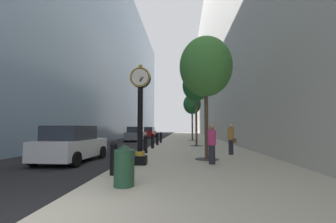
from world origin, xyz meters
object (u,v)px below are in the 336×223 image
at_px(street_tree_mid_near, 196,86).
at_px(pedestrian_by_clock, 212,143).
at_px(bollard_fourth, 153,141).
at_px(street_tree_near, 206,67).
at_px(bollard_fifth, 157,139).
at_px(car_grey_mid, 136,134).
at_px(bollard_third, 146,144).
at_px(street_clock, 140,109).
at_px(trash_bin, 124,165).
at_px(car_red_near, 149,133).
at_px(car_white_far, 72,144).
at_px(street_tree_mid_far, 192,104).
at_px(bollard_nearest, 114,157).
at_px(bollard_sixth, 161,137).
at_px(pedestrian_walking, 231,138).

distance_m(street_tree_mid_near, pedestrian_by_clock, 10.29).
distance_m(bollard_fourth, street_tree_near, 7.55).
relative_size(bollard_fifth, car_grey_mid, 0.23).
distance_m(bollard_third, pedestrian_by_clock, 5.13).
bearing_deg(street_clock, trash_bin, -85.91).
relative_size(street_clock, pedestrian_by_clock, 2.54).
height_order(car_red_near, car_white_far, car_red_near).
xyz_separation_m(street_tree_mid_far, trash_bin, (-2.62, -21.26, -3.70)).
relative_size(bollard_nearest, car_grey_mid, 0.23).
distance_m(bollard_nearest, street_tree_near, 6.32).
height_order(street_tree_mid_far, car_white_far, street_tree_mid_far).
relative_size(bollard_third, car_grey_mid, 0.23).
relative_size(street_tree_mid_near, street_tree_mid_far, 1.15).
height_order(bollard_fourth, car_red_near, car_red_near).
xyz_separation_m(bollard_sixth, pedestrian_walking, (4.86, -9.80, 0.36)).
height_order(street_tree_mid_near, pedestrian_by_clock, street_tree_mid_near).
height_order(bollard_third, pedestrian_walking, pedestrian_walking).
bearing_deg(car_white_far, street_tree_mid_far, 68.60).
distance_m(street_tree_mid_far, trash_bin, 21.73).
distance_m(street_tree_near, pedestrian_by_clock, 3.81).
bearing_deg(street_tree_near, street_tree_mid_near, 90.00).
bearing_deg(bollard_fifth, street_tree_mid_near, -10.95).
xyz_separation_m(bollard_fifth, street_tree_near, (3.31, -8.71, 3.85)).
xyz_separation_m(street_tree_near, car_red_near, (-6.55, 25.89, -3.71)).
relative_size(bollard_fourth, street_tree_mid_far, 0.19).
bearing_deg(street_tree_mid_near, pedestrian_by_clock, -89.54).
bearing_deg(bollard_sixth, street_tree_mid_near, -48.67).
bearing_deg(bollard_nearest, car_red_near, 96.24).
bearing_deg(pedestrian_by_clock, bollard_sixth, 104.37).
distance_m(bollard_fifth, street_tree_near, 10.08).
xyz_separation_m(bollard_sixth, car_white_far, (-3.12, -12.09, 0.13)).
bearing_deg(street_tree_mid_far, car_red_near, 123.89).
height_order(bollard_fifth, bollard_sixth, same).
bearing_deg(trash_bin, bollard_sixth, 92.32).
bearing_deg(car_red_near, pedestrian_by_clock, -76.34).
xyz_separation_m(bollard_third, pedestrian_walking, (4.86, -0.44, 0.36)).
height_order(bollard_sixth, car_white_far, car_white_far).
bearing_deg(pedestrian_by_clock, car_red_near, 103.66).
distance_m(bollard_sixth, street_tree_mid_far, 6.57).
bearing_deg(street_tree_mid_near, street_tree_near, -90.00).
xyz_separation_m(street_clock, bollard_nearest, (-0.44, -2.10, -1.70)).
height_order(street_clock, bollard_nearest, street_clock).
distance_m(street_tree_mid_near, car_red_near, 19.46).
relative_size(bollard_third, bollard_fifth, 1.00).
bearing_deg(street_tree_mid_near, bollard_third, -120.56).
distance_m(car_red_near, car_white_far, 26.15).
bearing_deg(bollard_nearest, street_tree_near, 48.71).
xyz_separation_m(street_tree_mid_far, car_red_near, (-6.55, 9.75, -3.55)).
relative_size(car_red_near, car_white_far, 1.10).
relative_size(street_tree_mid_near, pedestrian_by_clock, 3.87).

